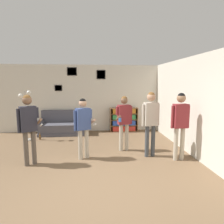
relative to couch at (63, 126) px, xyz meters
The scene contains 12 objects.
ground_plane 4.40m from the couch, 75.05° to the right, with size 20.00×20.00×0.00m, color brown.
wall_back 1.61m from the couch, 20.14° to the left, with size 7.86×0.08×2.70m.
wall_right 4.47m from the couch, 26.38° to the right, with size 0.06×7.03×2.70m.
couch is the anchor object (origin of this frame).
bookshelf 2.45m from the couch, ahead, with size 1.13×0.30×0.97m.
floor_lamp 1.62m from the couch, 145.12° to the right, with size 0.44×0.28×1.73m.
person_player_foreground_left 3.09m from the couch, 96.69° to the right, with size 0.60×0.38×1.71m.
person_player_foreground_center 2.92m from the couch, 71.01° to the right, with size 0.58×0.39×1.59m.
person_watcher_holding_cup 3.07m from the couch, 45.95° to the right, with size 0.49×0.47×1.61m.
person_spectator_near_bookshelf 3.90m from the couch, 44.86° to the right, with size 0.49×0.26×1.75m.
person_spectator_far_right 4.59m from the couch, 41.78° to the right, with size 0.50×0.23×1.74m.
bottle_on_floor 1.03m from the couch, 133.64° to the right, with size 0.07×0.07×0.24m.
Camera 1 is at (0.04, -3.54, 1.99)m, focal length 32.00 mm.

